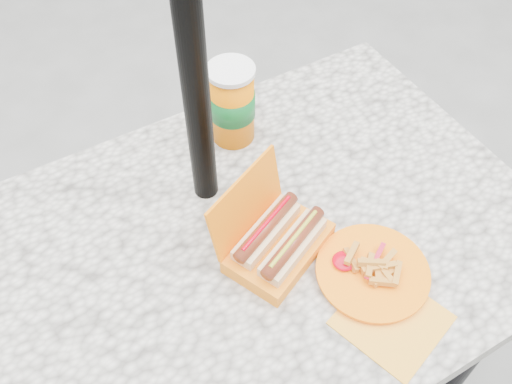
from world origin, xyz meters
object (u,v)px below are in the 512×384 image
umbrella_pole (192,55)px  fries_plate (374,275)px  soda_cup (232,104)px  hotdog_box (277,241)px

umbrella_pole → fries_plate: (0.17, -0.35, -0.34)m
soda_cup → umbrella_pole: bearing=-138.4°
umbrella_pole → soda_cup: size_ratio=11.48×
umbrella_pole → hotdog_box: bearing=-77.0°
hotdog_box → soda_cup: bearing=51.6°
umbrella_pole → soda_cup: 0.31m
fries_plate → soda_cup: 0.47m
hotdog_box → soda_cup: soda_cup is taller
umbrella_pole → hotdog_box: size_ratio=8.91×
hotdog_box → fries_plate: size_ratio=0.81×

